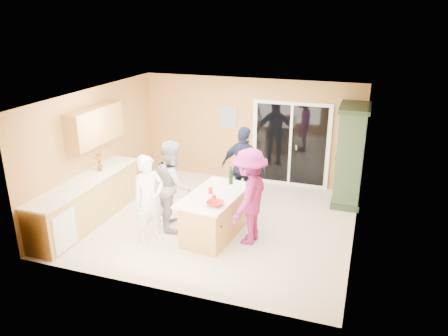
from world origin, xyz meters
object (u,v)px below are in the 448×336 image
(green_hutch, at_px, (350,156))
(woman_navy, at_px, (244,168))
(woman_white, at_px, (149,199))
(kitchen_island, at_px, (215,216))
(woman_magenta, at_px, (249,197))
(woman_grey, at_px, (173,184))

(green_hutch, relative_size, woman_navy, 1.22)
(green_hutch, bearing_deg, woman_white, -137.87)
(kitchen_island, height_order, woman_magenta, woman_magenta)
(woman_magenta, bearing_deg, woman_navy, -153.62)
(woman_white, relative_size, woman_grey, 0.95)
(kitchen_island, relative_size, woman_navy, 0.96)
(kitchen_island, relative_size, woman_magenta, 0.96)
(kitchen_island, bearing_deg, woman_grey, 177.54)
(green_hutch, bearing_deg, kitchen_island, -132.58)
(kitchen_island, bearing_deg, woman_magenta, 7.24)
(woman_white, relative_size, woman_navy, 0.93)
(woman_white, relative_size, woman_magenta, 0.93)
(woman_white, bearing_deg, woman_grey, 21.35)
(woman_grey, height_order, woman_magenta, woman_magenta)
(green_hutch, xyz_separation_m, woman_magenta, (-1.62, -2.48, -0.17))
(kitchen_island, height_order, green_hutch, green_hutch)
(kitchen_island, distance_m, woman_navy, 1.56)
(woman_white, bearing_deg, woman_magenta, -37.32)
(woman_grey, bearing_deg, woman_white, 141.52)
(green_hutch, xyz_separation_m, woman_white, (-3.37, -3.05, -0.24))
(green_hutch, height_order, woman_grey, green_hutch)
(woman_white, bearing_deg, green_hutch, -13.18)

